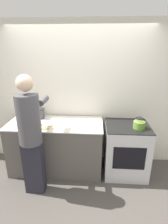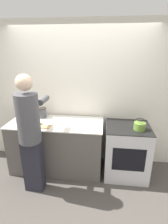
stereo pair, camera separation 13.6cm
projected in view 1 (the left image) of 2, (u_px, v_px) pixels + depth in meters
The scene contains 10 objects.
ground_plane at pixel (77, 181), 2.96m from camera, with size 12.00×12.00×0.00m, color #4C4742.
wall_back at pixel (80, 96), 3.23m from camera, with size 8.00×0.05×2.60m.
counter at pixel (57, 146), 3.15m from camera, with size 1.63×0.72×0.92m.
oven at pixel (126, 149), 3.06m from camera, with size 0.72×0.67×0.92m.
person at pixel (31, 133), 2.47m from camera, with size 0.36×0.60×1.82m.
cutting_board at pixel (42, 126), 2.85m from camera, with size 0.32×0.21×0.02m.
knife at pixel (43, 125), 2.86m from camera, with size 0.26×0.04×0.01m.
kettle at pixel (139, 124), 2.78m from camera, with size 0.19×0.19×0.17m.
bowl_prep at pixel (24, 121), 2.99m from camera, with size 0.15×0.15×0.06m.
canister_jar at pixel (41, 113), 3.17m from camera, with size 0.16×0.16×0.18m.
Camera 1 is at (0.29, -2.37, 2.11)m, focal length 28.00 mm.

